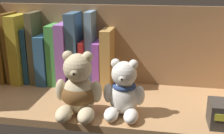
# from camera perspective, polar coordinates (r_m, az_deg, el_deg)

# --- Properties ---
(shelf_board) EXTENTS (0.83, 0.31, 0.02)m
(shelf_board) POSITION_cam_1_polar(r_m,az_deg,el_deg) (0.85, -0.47, -7.33)
(shelf_board) COLOR tan
(shelf_board) RESTS_ON ground
(shelf_back_panel) EXTENTS (0.85, 0.01, 0.28)m
(shelf_back_panel) POSITION_cam_1_polar(r_m,az_deg,el_deg) (0.95, 1.30, 3.88)
(shelf_back_panel) COLOR #926C48
(shelf_back_panel) RESTS_ON ground
(book_0) EXTENTS (0.03, 0.13, 0.21)m
(book_0) POSITION_cam_1_polar(r_m,az_deg,el_deg) (1.06, -20.22, 3.23)
(book_0) COLOR brown
(book_0) RESTS_ON shelf_board
(book_1) EXTENTS (0.03, 0.12, 0.24)m
(book_1) POSITION_cam_1_polar(r_m,az_deg,el_deg) (1.04, -19.07, 3.88)
(book_1) COLOR brown
(book_1) RESTS_ON shelf_board
(book_2) EXTENTS (0.04, 0.14, 0.23)m
(book_2) POSITION_cam_1_polar(r_m,az_deg,el_deg) (1.03, -17.55, 3.70)
(book_2) COLOR gold
(book_2) RESTS_ON shelf_board
(book_3) EXTENTS (0.02, 0.11, 0.19)m
(book_3) POSITION_cam_1_polar(r_m,az_deg,el_deg) (1.02, -15.91, 2.46)
(book_3) COLOR navy
(book_3) RESTS_ON shelf_board
(book_4) EXTENTS (0.02, 0.11, 0.24)m
(book_4) POSITION_cam_1_polar(r_m,az_deg,el_deg) (1.00, -14.82, 3.88)
(book_4) COLOR brown
(book_4) RESTS_ON shelf_board
(book_5) EXTENTS (0.03, 0.13, 0.17)m
(book_5) POSITION_cam_1_polar(r_m,az_deg,el_deg) (1.00, -12.98, 1.79)
(book_5) COLOR #305F8A
(book_5) RESTS_ON shelf_board
(book_6) EXTENTS (0.03, 0.12, 0.20)m
(book_6) POSITION_cam_1_polar(r_m,az_deg,el_deg) (0.98, -11.07, 2.67)
(book_6) COLOR green
(book_6) RESTS_ON shelf_board
(book_7) EXTENTS (0.03, 0.14, 0.21)m
(book_7) POSITION_cam_1_polar(r_m,az_deg,el_deg) (0.97, -9.13, 2.78)
(book_7) COLOR #9A5CB7
(book_7) RESTS_ON shelf_board
(book_8) EXTENTS (0.04, 0.12, 0.24)m
(book_8) POSITION_cam_1_polar(r_m,az_deg,el_deg) (0.95, -7.12, 3.68)
(book_8) COLOR #3F5E7B
(book_8) RESTS_ON shelf_board
(book_9) EXTENTS (0.02, 0.12, 0.15)m
(book_9) POSITION_cam_1_polar(r_m,az_deg,el_deg) (0.95, -5.39, 1.03)
(book_9) COLOR #A61F1F
(book_9) RESTS_ON shelf_board
(book_10) EXTENTS (0.02, 0.09, 0.24)m
(book_10) POSITION_cam_1_polar(r_m,az_deg,el_deg) (0.94, -4.12, 3.69)
(book_10) COLOR #7399BD
(book_10) RESTS_ON shelf_board
(book_11) EXTENTS (0.02, 0.12, 0.15)m
(book_11) POSITION_cam_1_polar(r_m,az_deg,el_deg) (0.94, -2.53, 0.85)
(book_11) COLOR purple
(book_11) RESTS_ON shelf_board
(book_12) EXTENTS (0.03, 0.13, 0.19)m
(book_12) POSITION_cam_1_polar(r_m,az_deg,el_deg) (0.93, -0.71, 1.97)
(book_12) COLOR tan
(book_12) RESTS_ON shelf_board
(teddy_bear_larger) EXTENTS (0.12, 0.13, 0.17)m
(teddy_bear_larger) POSITION_cam_1_polar(r_m,az_deg,el_deg) (0.74, -6.78, -4.67)
(teddy_bear_larger) COLOR beige
(teddy_bear_larger) RESTS_ON shelf_board
(teddy_bear_smaller) EXTENTS (0.11, 0.11, 0.15)m
(teddy_bear_smaller) POSITION_cam_1_polar(r_m,az_deg,el_deg) (0.73, 2.35, -5.07)
(teddy_bear_smaller) COLOR white
(teddy_bear_smaller) RESTS_ON shelf_board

